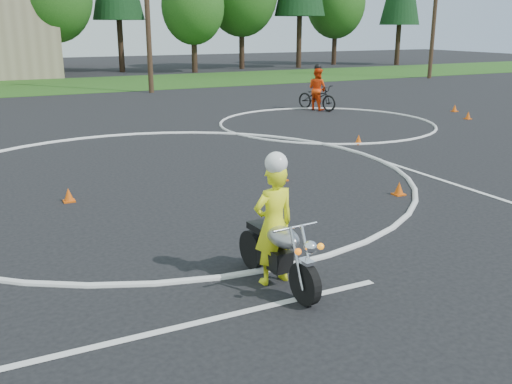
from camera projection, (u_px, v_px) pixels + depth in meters
name	position (u px, v px, depth m)	size (l,w,h in m)	color
ground	(206.00, 213.00, 11.29)	(120.00, 120.00, 0.00)	black
grass_strip	(43.00, 86.00, 34.52)	(120.00, 10.00, 0.02)	#1E4714
course_markings	(222.00, 158.00, 15.95)	(19.05, 19.05, 0.12)	silver
primary_motorcycle	(279.00, 252.00, 8.03)	(0.70, 1.99, 1.04)	black
rider_primary_grp	(274.00, 221.00, 8.02)	(0.67, 0.47, 1.94)	#F9FF1A
rider_second_grp	(317.00, 94.00, 24.84)	(1.32, 2.20, 2.00)	black
traffic_cones	(334.00, 155.00, 15.69)	(20.40, 10.84, 0.30)	#DE530B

